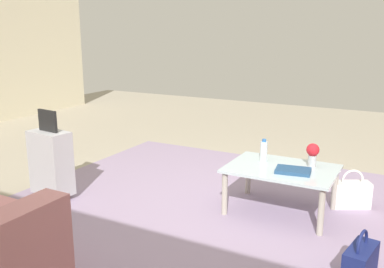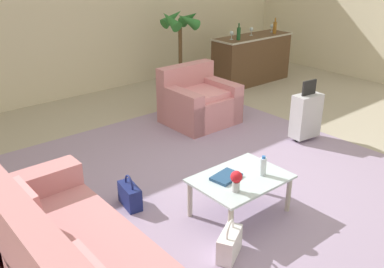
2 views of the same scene
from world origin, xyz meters
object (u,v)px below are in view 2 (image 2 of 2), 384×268
object	(u,v)px
coffee_table_book	(226,177)
handbag_navy	(130,195)
wine_bottle_amber	(275,27)
potted_palm	(180,46)
wine_glass_left_of_centre	(251,30)
handbag_white	(229,244)
armchair	(197,103)
coffee_table	(240,182)
suitcase_silver	(306,115)
wine_bottle_green	(239,33)
water_bottle	(263,166)
bar_console	(252,58)
wine_glass_right_of_centre	(272,27)
flower_vase	(236,179)
wine_glass_leftmost	(232,34)

from	to	relation	value
coffee_table_book	handbag_navy	size ratio (longest dim) A/B	0.79
wine_bottle_amber	potted_palm	xyz separation A→B (m)	(-1.80, 0.71, -0.23)
wine_glass_left_of_centre	handbag_white	xyz separation A→B (m)	(-4.03, -3.55, -0.89)
handbag_navy	armchair	bearing A→B (deg)	33.32
coffee_table	handbag_navy	xyz separation A→B (m)	(-0.76, 0.81, -0.23)
suitcase_silver	wine_bottle_amber	bearing A→B (deg)	48.88
wine_glass_left_of_centre	wine_bottle_green	bearing A→B (deg)	-163.09
water_bottle	wine_glass_left_of_centre	xyz separation A→B (m)	(3.30, 3.24, 0.52)
bar_console	suitcase_silver	bearing A→B (deg)	-122.01
coffee_table	potted_palm	bearing A→B (deg)	59.26
wine_glass_left_of_centre	wine_glass_right_of_centre	size ratio (longest dim) A/B	1.00
coffee_table_book	handbag_white	distance (m)	0.70
flower_vase	wine_glass_left_of_centre	distance (m)	4.99
wine_glass_right_of_centre	potted_palm	size ratio (longest dim) A/B	0.10
water_bottle	wine_bottle_green	bearing A→B (deg)	47.89
armchair	coffee_table	size ratio (longest dim) A/B	1.07
coffee_table_book	wine_bottle_amber	bearing A→B (deg)	26.42
water_bottle	suitcase_silver	distance (m)	1.98
suitcase_silver	handbag_white	size ratio (longest dim) A/B	2.37
coffee_table	coffee_table_book	bearing A→B (deg)	146.31
coffee_table	wine_glass_leftmost	distance (m)	4.31
handbag_white	wine_bottle_amber	bearing A→B (deg)	36.80
potted_palm	wine_glass_leftmost	bearing A→B (deg)	-39.78
armchair	coffee_table_book	distance (m)	2.53
wine_bottle_green	potted_palm	world-z (taller)	potted_palm
coffee_table	water_bottle	size ratio (longest dim) A/B	4.47
wine_bottle_amber	flower_vase	bearing A→B (deg)	-143.34
armchair	coffee_table_book	bearing A→B (deg)	-124.22
armchair	coffee_table_book	size ratio (longest dim) A/B	3.45
wine_glass_left_of_centre	wine_bottle_amber	distance (m)	0.52
bar_console	potted_palm	size ratio (longest dim) A/B	1.15
water_bottle	bar_console	xyz separation A→B (m)	(3.30, 3.20, -0.03)
water_bottle	handbag_navy	world-z (taller)	water_bottle
coffee_table_book	handbag_white	xyz separation A→B (m)	(-0.41, -0.48, -0.30)
water_bottle	handbag_navy	bearing A→B (deg)	136.58
wine_bottle_green	wine_bottle_amber	distance (m)	1.01
handbag_navy	coffee_table_book	bearing A→B (deg)	-48.68
wine_glass_right_of_centre	suitcase_silver	distance (m)	3.26
armchair	wine_glass_right_of_centre	bearing A→B (deg)	19.03
bar_console	wine_glass_left_of_centre	xyz separation A→B (m)	(0.00, 0.04, 0.55)
water_bottle	coffee_table_book	world-z (taller)	water_bottle
wine_glass_left_of_centre	water_bottle	bearing A→B (deg)	-135.49
wine_glass_right_of_centre	handbag_navy	xyz separation A→B (m)	(-4.84, -2.31, -0.89)
handbag_white	wine_glass_leftmost	bearing A→B (deg)	45.36
coffee_table	bar_console	xyz separation A→B (m)	(3.50, 3.10, 0.12)
suitcase_silver	potted_palm	xyz separation A→B (m)	(0.20, 3.00, 0.44)
coffee_table	wine_bottle_green	xyz separation A→B (m)	(2.99, 2.99, 0.68)
coffee_table	handbag_navy	size ratio (longest dim) A/B	2.55
coffee_table	water_bottle	xyz separation A→B (m)	(0.20, -0.10, 0.15)
coffee_table	water_bottle	world-z (taller)	water_bottle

